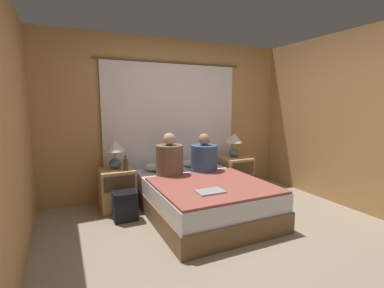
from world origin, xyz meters
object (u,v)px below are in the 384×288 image
lamp_right (234,142)px  person_left_in_bed (169,159)px  person_right_in_bed (204,157)px  backpack_on_floor (125,204)px  beer_bottle_on_left_stand (126,164)px  nightstand_left (117,189)px  lamp_left (115,150)px  pillow_left (161,166)px  pillow_right (197,163)px  nightstand_right (235,174)px  bed (201,197)px  laptop_on_bed (210,191)px  handbag_on_floor (250,191)px

lamp_right → person_left_in_bed: (-1.30, -0.34, -0.13)m
person_right_in_bed → backpack_on_floor: (-1.21, -0.16, -0.48)m
person_left_in_bed → beer_bottle_on_left_stand: person_left_in_bed is taller
nightstand_left → backpack_on_floor: (0.02, -0.44, -0.07)m
lamp_left → nightstand_left: bearing=-90.0°
pillow_left → person_right_in_bed: person_right_in_bed is taller
pillow_right → backpack_on_floor: size_ratio=1.32×
nightstand_right → backpack_on_floor: bearing=-167.3°
nightstand_right → person_left_in_bed: 1.40m
bed → nightstand_left: bearing=146.3°
laptop_on_bed → backpack_on_floor: size_ratio=0.82×
bed → person_right_in_bed: bearing=57.8°
nightstand_left → pillow_right: (1.31, 0.10, 0.24)m
lamp_right → pillow_right: (-0.68, 0.05, -0.31)m
lamp_left → backpack_on_floor: size_ratio=1.08×
pillow_right → person_right_in_bed: (-0.07, -0.39, 0.16)m
beer_bottle_on_left_stand → pillow_left: bearing=19.8°
beer_bottle_on_left_stand → handbag_on_floor: (1.89, -0.30, -0.54)m
lamp_right → person_left_in_bed: 1.35m
nightstand_left → person_left_in_bed: bearing=-22.6°
person_left_in_bed → handbag_on_floor: bearing=-5.2°
handbag_on_floor → bed: bearing=-165.7°
lamp_left → pillow_left: (0.68, 0.05, -0.31)m
nightstand_left → person_left_in_bed: person_left_in_bed is taller
nightstand_left → lamp_right: size_ratio=1.40×
pillow_left → pillow_right: 0.62m
bed → pillow_right: pillow_right is taller
lamp_right → person_right_in_bed: size_ratio=0.71×
lamp_right → nightstand_left: bearing=-178.3°
bed → lamp_left: size_ratio=4.74×
nightstand_right → backpack_on_floor: size_ratio=1.51×
lamp_left → pillow_right: (1.31, 0.05, -0.31)m
nightstand_right → person_left_in_bed: bearing=-167.7°
nightstand_right → pillow_right: bearing=171.4°
beer_bottle_on_left_stand → person_right_in_bed: bearing=-9.2°
lamp_left → handbag_on_floor: (2.00, -0.46, -0.73)m
bed → beer_bottle_on_left_stand: beer_bottle_on_left_stand is taller
pillow_left → person_right_in_bed: 0.69m
handbag_on_floor → lamp_right: bearing=91.9°
lamp_right → person_left_in_bed: bearing=-165.2°
lamp_left → laptop_on_bed: (0.81, -1.30, -0.33)m
nightstand_left → laptop_on_bed: bearing=-56.7°
backpack_on_floor → bed: bearing=-12.8°
handbag_on_floor → backpack_on_floor: bearing=-178.9°
nightstand_left → laptop_on_bed: nightstand_left is taller
pillow_left → beer_bottle_on_left_stand: 0.62m
laptop_on_bed → handbag_on_floor: laptop_on_bed is taller
nightstand_left → backpack_on_floor: bearing=-87.7°
person_left_in_bed → nightstand_left: bearing=157.4°
lamp_right → handbag_on_floor: size_ratio=1.11×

